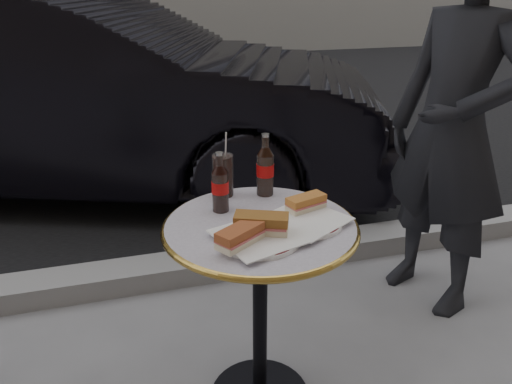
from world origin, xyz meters
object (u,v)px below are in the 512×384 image
object	(u,v)px
plate_right	(305,221)
cola_glass	(223,175)
plate_left	(259,238)
cola_bottle_left	(220,182)
parked_car	(83,93)
cola_bottle_right	(265,165)
pedestrian	(453,131)
bistro_table	(260,319)

from	to	relation	value
plate_right	cola_glass	size ratio (longest dim) A/B	1.56
plate_left	cola_bottle_left	distance (m)	0.26
parked_car	cola_glass	bearing A→B (deg)	-145.16
plate_left	cola_bottle_right	distance (m)	0.36
cola_bottle_left	parked_car	size ratio (longest dim) A/B	0.05
cola_bottle_left	cola_glass	world-z (taller)	cola_bottle_left
plate_right	cola_bottle_right	size ratio (longest dim) A/B	1.05
pedestrian	cola_bottle_right	bearing A→B (deg)	-97.03
plate_left	plate_right	size ratio (longest dim) A/B	1.02
bistro_table	cola_glass	bearing A→B (deg)	104.07
bistro_table	plate_right	world-z (taller)	plate_right
plate_left	cola_bottle_left	world-z (taller)	cola_bottle_left
cola_bottle_right	parked_car	distance (m)	2.24
cola_bottle_right	parked_car	bearing A→B (deg)	107.99
plate_left	cola_glass	xyz separation A→B (m)	(-0.03, 0.36, 0.07)
plate_right	cola_glass	xyz separation A→B (m)	(-0.20, 0.29, 0.07)
cola_bottle_left	cola_bottle_right	xyz separation A→B (m)	(0.18, 0.09, 0.01)
bistro_table	parked_car	xyz separation A→B (m)	(-0.61, 2.35, 0.33)
parked_car	bistro_table	bearing A→B (deg)	-145.22
parked_car	cola_bottle_left	bearing A→B (deg)	-146.82
cola_glass	parked_car	bearing A→B (deg)	104.62
cola_bottle_left	cola_glass	bearing A→B (deg)	73.73
cola_bottle_right	cola_glass	size ratio (longest dim) A/B	1.48
cola_bottle_left	plate_right	bearing A→B (deg)	-34.73
plate_left	cola_glass	size ratio (longest dim) A/B	1.59
bistro_table	cola_glass	xyz separation A→B (m)	(-0.06, 0.25, 0.44)
parked_car	pedestrian	world-z (taller)	pedestrian
pedestrian	plate_left	bearing A→B (deg)	-82.51
bistro_table	parked_car	world-z (taller)	parked_car
cola_bottle_left	cola_bottle_right	bearing A→B (deg)	26.65
pedestrian	parked_car	bearing A→B (deg)	-159.96
bistro_table	pedestrian	distance (m)	1.18
bistro_table	cola_bottle_right	bearing A→B (deg)	69.61
parked_car	plate_right	bearing A→B (deg)	-142.38
cola_bottle_left	pedestrian	size ratio (longest dim) A/B	0.12
bistro_table	cola_bottle_left	xyz separation A→B (m)	(-0.10, 0.13, 0.47)
plate_right	cola_bottle_right	distance (m)	0.28
cola_bottle_right	parked_car	world-z (taller)	parked_car
cola_bottle_left	cola_bottle_right	size ratio (longest dim) A/B	0.91
plate_left	pedestrian	xyz separation A→B (m)	(1.03, 0.53, 0.10)
cola_bottle_right	cola_glass	world-z (taller)	cola_bottle_right
bistro_table	plate_left	world-z (taller)	plate_left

